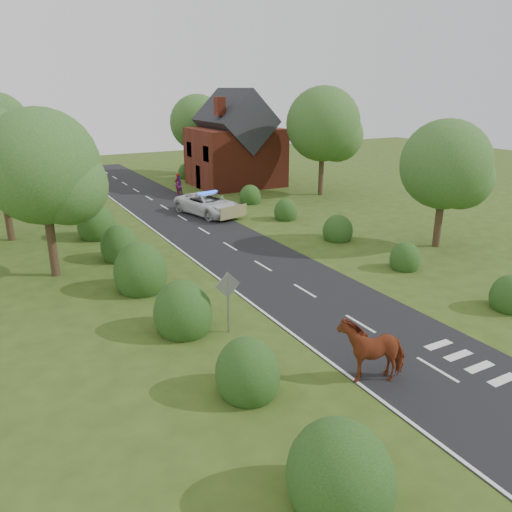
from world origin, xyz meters
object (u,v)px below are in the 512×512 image
road_sign (228,293)px  cow (371,352)px  pedestrian_purple (178,186)px  pedestrian_red (178,183)px  police_van (208,204)px

road_sign → cow: (2.78, -5.09, -0.79)m
cow → pedestrian_purple: 31.64m
cow → pedestrian_red: 32.21m
cow → pedestrian_red: bearing=-171.0°
police_van → pedestrian_red: bearing=70.9°
road_sign → police_van: 19.42m
cow → police_van: 23.54m
road_sign → pedestrian_red: bearing=73.4°
police_van → pedestrian_purple: police_van is taller
cow → pedestrian_red: pedestrian_red is taller
cow → police_van: size_ratio=0.38×
cow → road_sign: bearing=-133.2°
police_van → pedestrian_purple: 8.13m
pedestrian_red → police_van: bearing=54.0°
road_sign → pedestrian_red: 27.87m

